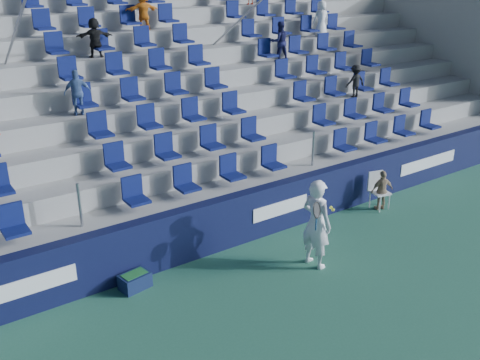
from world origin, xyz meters
name	(u,v)px	position (x,y,z in m)	size (l,w,h in m)	color
ground	(319,316)	(0.00, 0.00, 0.00)	(70.00, 70.00, 0.00)	#2C664D
sponsor_wall	(224,223)	(0.00, 3.15, 0.60)	(24.00, 0.32, 1.20)	#0F1338
grandstand	(125,109)	(0.00, 8.24, 2.14)	(24.00, 8.17, 6.63)	gray
tennis_player	(316,224)	(1.15, 1.40, 0.97)	(0.69, 0.77, 1.94)	white
line_judge_chair	(378,187)	(4.47, 2.65, 0.56)	(0.52, 0.53, 0.98)	white
line_judge	(382,190)	(4.47, 2.50, 0.53)	(0.62, 0.26, 1.06)	tan
ball_bin	(135,280)	(-2.36, 2.75, 0.18)	(0.63, 0.47, 0.33)	#101C3E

